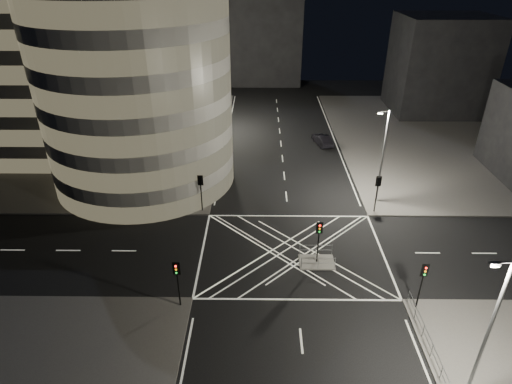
{
  "coord_description": "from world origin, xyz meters",
  "views": [
    {
      "loc": [
        -2.86,
        -30.65,
        23.06
      ],
      "look_at": [
        -3.27,
        5.57,
        3.0
      ],
      "focal_mm": 30.0,
      "sensor_mm": 36.0,
      "label": 1
    }
  ],
  "objects_px": {
    "street_lamp_right_near": "(488,328)",
    "sedan": "(322,140)",
    "street_lamp_left_far": "(215,94)",
    "street_lamp_right_far": "(382,154)",
    "traffic_signal_fl": "(201,186)",
    "central_island": "(317,262)",
    "traffic_signal_fr": "(378,187)",
    "traffic_signal_island": "(319,235)",
    "street_lamp_left_near": "(199,142)",
    "traffic_signal_nl": "(177,276)",
    "traffic_signal_nr": "(423,278)"
  },
  "relations": [
    {
      "from": "traffic_signal_island",
      "to": "traffic_signal_nl",
      "type": "bearing_deg",
      "value": -153.86
    },
    {
      "from": "traffic_signal_fl",
      "to": "street_lamp_left_far",
      "type": "xyz_separation_m",
      "value": [
        -0.64,
        23.2,
        2.63
      ]
    },
    {
      "from": "central_island",
      "to": "traffic_signal_fr",
      "type": "distance_m",
      "value": 11.1
    },
    {
      "from": "traffic_signal_island",
      "to": "traffic_signal_fl",
      "type": "bearing_deg",
      "value": 142.46
    },
    {
      "from": "central_island",
      "to": "street_lamp_left_far",
      "type": "relative_size",
      "value": 0.3
    },
    {
      "from": "central_island",
      "to": "sedan",
      "type": "distance_m",
      "value": 26.55
    },
    {
      "from": "traffic_signal_nl",
      "to": "street_lamp_left_near",
      "type": "height_order",
      "value": "street_lamp_left_near"
    },
    {
      "from": "traffic_signal_island",
      "to": "street_lamp_right_far",
      "type": "bearing_deg",
      "value": 54.7
    },
    {
      "from": "street_lamp_right_near",
      "to": "central_island",
      "type": "bearing_deg",
      "value": 120.75
    },
    {
      "from": "central_island",
      "to": "traffic_signal_fl",
      "type": "bearing_deg",
      "value": 142.46
    },
    {
      "from": "traffic_signal_fl",
      "to": "street_lamp_right_near",
      "type": "height_order",
      "value": "street_lamp_right_near"
    },
    {
      "from": "street_lamp_left_near",
      "to": "central_island",
      "type": "bearing_deg",
      "value": -49.73
    },
    {
      "from": "sedan",
      "to": "traffic_signal_fl",
      "type": "bearing_deg",
      "value": 34.72
    },
    {
      "from": "central_island",
      "to": "traffic_signal_island",
      "type": "bearing_deg",
      "value": 0.0
    },
    {
      "from": "traffic_signal_fr",
      "to": "street_lamp_left_near",
      "type": "height_order",
      "value": "street_lamp_left_near"
    },
    {
      "from": "street_lamp_left_far",
      "to": "street_lamp_right_far",
      "type": "relative_size",
      "value": 1.0
    },
    {
      "from": "traffic_signal_fl",
      "to": "street_lamp_right_far",
      "type": "xyz_separation_m",
      "value": [
        18.24,
        2.2,
        2.63
      ]
    },
    {
      "from": "traffic_signal_nl",
      "to": "street_lamp_right_near",
      "type": "bearing_deg",
      "value": -21.55
    },
    {
      "from": "traffic_signal_nr",
      "to": "street_lamp_left_far",
      "type": "xyz_separation_m",
      "value": [
        -18.24,
        36.8,
        2.63
      ]
    },
    {
      "from": "traffic_signal_nr",
      "to": "street_lamp_right_far",
      "type": "distance_m",
      "value": 16.03
    },
    {
      "from": "sedan",
      "to": "street_lamp_left_near",
      "type": "bearing_deg",
      "value": 23.78
    },
    {
      "from": "traffic_signal_island",
      "to": "street_lamp_right_far",
      "type": "height_order",
      "value": "street_lamp_right_far"
    },
    {
      "from": "traffic_signal_fl",
      "to": "street_lamp_left_far",
      "type": "bearing_deg",
      "value": 91.57
    },
    {
      "from": "traffic_signal_fl",
      "to": "street_lamp_right_far",
      "type": "relative_size",
      "value": 0.4
    },
    {
      "from": "traffic_signal_fr",
      "to": "traffic_signal_island",
      "type": "bearing_deg",
      "value": -129.33
    },
    {
      "from": "traffic_signal_nl",
      "to": "street_lamp_right_far",
      "type": "distance_m",
      "value": 24.27
    },
    {
      "from": "traffic_signal_fl",
      "to": "street_lamp_left_near",
      "type": "height_order",
      "value": "street_lamp_left_near"
    },
    {
      "from": "traffic_signal_fl",
      "to": "street_lamp_right_near",
      "type": "xyz_separation_m",
      "value": [
        18.24,
        -20.8,
        2.63
      ]
    },
    {
      "from": "traffic_signal_island",
      "to": "sedan",
      "type": "bearing_deg",
      "value": 81.97
    },
    {
      "from": "central_island",
      "to": "sedan",
      "type": "bearing_deg",
      "value": 81.97
    },
    {
      "from": "traffic_signal_fr",
      "to": "traffic_signal_nr",
      "type": "xyz_separation_m",
      "value": [
        0.0,
        -13.6,
        0.0
      ]
    },
    {
      "from": "traffic_signal_nl",
      "to": "sedan",
      "type": "distance_m",
      "value": 34.82
    },
    {
      "from": "traffic_signal_nr",
      "to": "street_lamp_right_near",
      "type": "relative_size",
      "value": 0.4
    },
    {
      "from": "traffic_signal_nr",
      "to": "street_lamp_right_far",
      "type": "bearing_deg",
      "value": 87.7
    },
    {
      "from": "street_lamp_left_far",
      "to": "traffic_signal_island",
      "type": "bearing_deg",
      "value": -70.05
    },
    {
      "from": "traffic_signal_nr",
      "to": "street_lamp_right_near",
      "type": "height_order",
      "value": "street_lamp_right_near"
    },
    {
      "from": "traffic_signal_nr",
      "to": "traffic_signal_nl",
      "type": "bearing_deg",
      "value": 180.0
    },
    {
      "from": "street_lamp_right_near",
      "to": "sedan",
      "type": "distance_m",
      "value": 39.26
    },
    {
      "from": "traffic_signal_fr",
      "to": "traffic_signal_island",
      "type": "xyz_separation_m",
      "value": [
        -6.8,
        -8.3,
        0.0
      ]
    },
    {
      "from": "central_island",
      "to": "traffic_signal_nl",
      "type": "height_order",
      "value": "traffic_signal_nl"
    },
    {
      "from": "central_island",
      "to": "traffic_signal_island",
      "type": "distance_m",
      "value": 2.84
    },
    {
      "from": "traffic_signal_nl",
      "to": "traffic_signal_fr",
      "type": "bearing_deg",
      "value": 37.69
    },
    {
      "from": "traffic_signal_fl",
      "to": "street_lamp_left_near",
      "type": "bearing_deg",
      "value": 96.97
    },
    {
      "from": "central_island",
      "to": "street_lamp_right_far",
      "type": "relative_size",
      "value": 0.3
    },
    {
      "from": "sedan",
      "to": "street_lamp_right_far",
      "type": "bearing_deg",
      "value": 86.91
    },
    {
      "from": "central_island",
      "to": "traffic_signal_nr",
      "type": "xyz_separation_m",
      "value": [
        6.8,
        -5.3,
        2.84
      ]
    },
    {
      "from": "traffic_signal_nl",
      "to": "sedan",
      "type": "xyz_separation_m",
      "value": [
        14.51,
        31.58,
        -2.2
      ]
    },
    {
      "from": "traffic_signal_nr",
      "to": "traffic_signal_fr",
      "type": "bearing_deg",
      "value": 90.0
    },
    {
      "from": "traffic_signal_island",
      "to": "street_lamp_left_near",
      "type": "height_order",
      "value": "street_lamp_left_near"
    },
    {
      "from": "traffic_signal_nl",
      "to": "traffic_signal_nr",
      "type": "distance_m",
      "value": 17.6
    }
  ]
}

